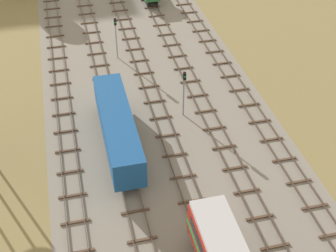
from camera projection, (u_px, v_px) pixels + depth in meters
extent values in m
plane|color=olive|center=(143.00, 72.00, 56.03)|extent=(480.00, 480.00, 0.00)
cube|color=gray|center=(143.00, 71.00, 56.03)|extent=(23.52, 176.00, 0.01)
cube|color=#47382D|center=(53.00, 77.00, 54.74)|extent=(0.07, 126.00, 0.15)
cube|color=#47382D|center=(66.00, 75.00, 55.00)|extent=(0.07, 126.00, 0.15)
cube|color=brown|center=(79.00, 252.00, 35.46)|extent=(2.40, 0.22, 0.14)
cube|color=brown|center=(75.00, 222.00, 37.75)|extent=(2.40, 0.22, 0.14)
cube|color=brown|center=(73.00, 196.00, 40.05)|extent=(2.40, 0.22, 0.14)
cube|color=brown|center=(70.00, 172.00, 42.34)|extent=(2.40, 0.22, 0.14)
cube|color=brown|center=(68.00, 151.00, 44.64)|extent=(2.40, 0.22, 0.14)
cube|color=brown|center=(66.00, 131.00, 46.93)|extent=(2.40, 0.22, 0.14)
cube|color=brown|center=(64.00, 114.00, 49.22)|extent=(2.40, 0.22, 0.14)
cube|color=brown|center=(62.00, 98.00, 51.52)|extent=(2.40, 0.22, 0.14)
cube|color=brown|center=(60.00, 84.00, 53.81)|extent=(2.40, 0.22, 0.14)
cube|color=brown|center=(59.00, 70.00, 56.11)|extent=(2.40, 0.22, 0.14)
cube|color=brown|center=(57.00, 58.00, 58.40)|extent=(2.40, 0.22, 0.14)
cube|color=brown|center=(56.00, 47.00, 60.69)|extent=(2.40, 0.22, 0.14)
cube|color=brown|center=(55.00, 36.00, 62.99)|extent=(2.40, 0.22, 0.14)
cube|color=brown|center=(54.00, 26.00, 65.28)|extent=(2.40, 0.22, 0.14)
cube|color=brown|center=(53.00, 17.00, 67.57)|extent=(2.40, 0.22, 0.14)
cube|color=brown|center=(52.00, 9.00, 69.87)|extent=(2.40, 0.22, 0.14)
cube|color=brown|center=(51.00, 1.00, 72.16)|extent=(2.40, 0.22, 0.14)
cube|color=#47382D|center=(95.00, 71.00, 55.64)|extent=(0.07, 126.00, 0.15)
cube|color=#47382D|center=(107.00, 70.00, 55.90)|extent=(0.07, 126.00, 0.15)
cube|color=brown|center=(142.00, 240.00, 36.36)|extent=(2.40, 0.22, 0.14)
cube|color=brown|center=(135.00, 211.00, 38.65)|extent=(2.40, 0.22, 0.14)
cube|color=brown|center=(129.00, 186.00, 40.95)|extent=(2.40, 0.22, 0.14)
cube|color=brown|center=(123.00, 163.00, 43.24)|extent=(2.40, 0.22, 0.14)
cube|color=brown|center=(118.00, 143.00, 45.54)|extent=(2.40, 0.22, 0.14)
cube|color=brown|center=(114.00, 124.00, 47.83)|extent=(2.40, 0.22, 0.14)
cube|color=brown|center=(110.00, 108.00, 50.12)|extent=(2.40, 0.22, 0.14)
cube|color=brown|center=(106.00, 92.00, 52.42)|extent=(2.40, 0.22, 0.14)
cube|color=brown|center=(103.00, 78.00, 54.71)|extent=(2.40, 0.22, 0.14)
cube|color=brown|center=(100.00, 65.00, 57.00)|extent=(2.40, 0.22, 0.14)
cube|color=brown|center=(97.00, 54.00, 59.30)|extent=(2.40, 0.22, 0.14)
cube|color=brown|center=(94.00, 43.00, 61.59)|extent=(2.40, 0.22, 0.14)
cube|color=brown|center=(91.00, 32.00, 63.89)|extent=(2.40, 0.22, 0.14)
cube|color=brown|center=(89.00, 23.00, 66.18)|extent=(2.40, 0.22, 0.14)
cube|color=brown|center=(87.00, 14.00, 68.47)|extent=(2.40, 0.22, 0.14)
cube|color=brown|center=(85.00, 6.00, 70.77)|extent=(2.40, 0.22, 0.14)
cube|color=#47382D|center=(135.00, 66.00, 56.53)|extent=(0.07, 126.00, 0.15)
cube|color=#47382D|center=(147.00, 65.00, 56.80)|extent=(0.07, 126.00, 0.15)
cube|color=brown|center=(202.00, 228.00, 37.26)|extent=(2.40, 0.22, 0.14)
cube|color=brown|center=(192.00, 201.00, 39.55)|extent=(2.40, 0.22, 0.14)
cube|color=brown|center=(183.00, 177.00, 41.85)|extent=(2.40, 0.22, 0.14)
cube|color=brown|center=(175.00, 155.00, 44.14)|extent=(2.40, 0.22, 0.14)
cube|color=brown|center=(167.00, 135.00, 46.43)|extent=(2.40, 0.22, 0.14)
cube|color=brown|center=(161.00, 118.00, 48.73)|extent=(2.40, 0.22, 0.14)
cube|color=brown|center=(154.00, 101.00, 51.02)|extent=(2.40, 0.22, 0.14)
cube|color=brown|center=(149.00, 87.00, 53.32)|extent=(2.40, 0.22, 0.14)
cube|color=brown|center=(144.00, 73.00, 55.61)|extent=(2.40, 0.22, 0.14)
cube|color=brown|center=(139.00, 61.00, 57.90)|extent=(2.40, 0.22, 0.14)
cube|color=brown|center=(135.00, 49.00, 60.20)|extent=(2.40, 0.22, 0.14)
cube|color=brown|center=(131.00, 38.00, 62.49)|extent=(2.40, 0.22, 0.14)
cube|color=brown|center=(127.00, 29.00, 64.78)|extent=(2.40, 0.22, 0.14)
cube|color=brown|center=(123.00, 19.00, 67.08)|extent=(2.40, 0.22, 0.14)
cube|color=brown|center=(120.00, 11.00, 69.37)|extent=(2.40, 0.22, 0.14)
cube|color=brown|center=(117.00, 3.00, 71.67)|extent=(2.40, 0.22, 0.14)
cube|color=#47382D|center=(175.00, 62.00, 57.43)|extent=(0.07, 126.00, 0.15)
cube|color=#47382D|center=(186.00, 60.00, 57.70)|extent=(0.07, 126.00, 0.15)
cube|color=brown|center=(275.00, 247.00, 35.86)|extent=(2.40, 0.22, 0.14)
cube|color=brown|center=(260.00, 217.00, 38.16)|extent=(2.40, 0.22, 0.14)
cube|color=brown|center=(246.00, 191.00, 40.45)|extent=(2.40, 0.22, 0.14)
cube|color=brown|center=(235.00, 168.00, 42.75)|extent=(2.40, 0.22, 0.14)
cube|color=brown|center=(224.00, 147.00, 45.04)|extent=(2.40, 0.22, 0.14)
cube|color=brown|center=(214.00, 128.00, 47.33)|extent=(2.40, 0.22, 0.14)
cube|color=brown|center=(205.00, 111.00, 49.63)|extent=(2.40, 0.22, 0.14)
cube|color=brown|center=(197.00, 96.00, 51.92)|extent=(2.40, 0.22, 0.14)
cube|color=brown|center=(190.00, 81.00, 54.21)|extent=(2.40, 0.22, 0.14)
cube|color=brown|center=(183.00, 68.00, 56.51)|extent=(2.40, 0.22, 0.14)
cube|color=brown|center=(177.00, 56.00, 58.80)|extent=(2.40, 0.22, 0.14)
cube|color=brown|center=(171.00, 45.00, 61.10)|extent=(2.40, 0.22, 0.14)
cube|color=brown|center=(166.00, 34.00, 63.39)|extent=(2.40, 0.22, 0.14)
cube|color=brown|center=(161.00, 25.00, 65.68)|extent=(2.40, 0.22, 0.14)
cube|color=brown|center=(157.00, 16.00, 67.98)|extent=(2.40, 0.22, 0.14)
cube|color=brown|center=(152.00, 7.00, 70.27)|extent=(2.40, 0.22, 0.14)
cube|color=brown|center=(148.00, 0.00, 72.56)|extent=(2.40, 0.22, 0.14)
cube|color=#47382D|center=(213.00, 57.00, 58.33)|extent=(0.07, 126.00, 0.15)
cube|color=#47382D|center=(224.00, 56.00, 58.60)|extent=(0.07, 126.00, 0.15)
cube|color=brown|center=(333.00, 235.00, 36.76)|extent=(2.40, 0.22, 0.14)
cube|color=brown|center=(315.00, 207.00, 39.06)|extent=(2.40, 0.22, 0.14)
cube|color=brown|center=(299.00, 182.00, 41.35)|extent=(2.40, 0.22, 0.14)
cube|color=brown|center=(284.00, 160.00, 43.64)|extent=(2.40, 0.22, 0.14)
cube|color=brown|center=(271.00, 139.00, 45.94)|extent=(2.40, 0.22, 0.14)
cube|color=brown|center=(259.00, 121.00, 48.23)|extent=(2.40, 0.22, 0.14)
cube|color=brown|center=(249.00, 105.00, 50.53)|extent=(2.40, 0.22, 0.14)
cube|color=brown|center=(239.00, 90.00, 52.82)|extent=(2.40, 0.22, 0.14)
cube|color=brown|center=(230.00, 76.00, 55.11)|extent=(2.40, 0.22, 0.14)
cube|color=brown|center=(222.00, 63.00, 57.41)|extent=(2.40, 0.22, 0.14)
cube|color=brown|center=(214.00, 52.00, 59.70)|extent=(2.40, 0.22, 0.14)
cube|color=brown|center=(207.00, 41.00, 61.99)|extent=(2.40, 0.22, 0.14)
cube|color=brown|center=(201.00, 31.00, 64.29)|extent=(2.40, 0.22, 0.14)
cube|color=brown|center=(195.00, 21.00, 66.58)|extent=(2.40, 0.22, 0.14)
cube|color=brown|center=(189.00, 12.00, 68.88)|extent=(2.40, 0.22, 0.14)
cube|color=brown|center=(184.00, 4.00, 71.17)|extent=(2.40, 0.22, 0.14)
cylinder|color=black|center=(202.00, 247.00, 35.03)|extent=(0.13, 0.84, 0.84)
cylinder|color=black|center=(221.00, 244.00, 35.29)|extent=(0.13, 0.84, 0.84)
cube|color=#194C8C|center=(118.00, 126.00, 43.66)|extent=(2.80, 14.00, 2.80)
cube|color=black|center=(133.00, 125.00, 44.01)|extent=(0.08, 2.80, 2.24)
cylinder|color=black|center=(106.00, 118.00, 47.59)|extent=(0.13, 0.80, 0.80)
cylinder|color=black|center=(120.00, 116.00, 47.86)|extent=(0.13, 0.80, 0.80)
cylinder|color=black|center=(104.00, 108.00, 48.97)|extent=(0.13, 0.80, 0.80)
cylinder|color=black|center=(117.00, 106.00, 49.23)|extent=(0.13, 0.80, 0.80)
cube|color=black|center=(112.00, 112.00, 48.41)|extent=(1.68, 2.20, 0.24)
cylinder|color=black|center=(121.00, 184.00, 40.31)|extent=(0.13, 0.80, 0.80)
cylinder|color=black|center=(137.00, 181.00, 40.58)|extent=(0.13, 0.80, 0.80)
cylinder|color=black|center=(117.00, 169.00, 41.69)|extent=(0.13, 0.80, 0.80)
cylinder|color=black|center=(133.00, 167.00, 41.95)|extent=(0.13, 0.80, 0.80)
cube|color=black|center=(127.00, 175.00, 41.13)|extent=(1.68, 2.20, 0.24)
cylinder|color=black|center=(148.00, 4.00, 69.62)|extent=(0.14, 0.90, 0.90)
cylinder|color=black|center=(157.00, 3.00, 69.88)|extent=(0.14, 0.90, 0.90)
cube|color=black|center=(151.00, 1.00, 70.44)|extent=(1.68, 2.20, 0.24)
cylinder|color=gray|center=(184.00, 94.00, 47.58)|extent=(0.16, 0.16, 5.37)
cube|color=black|center=(185.00, 76.00, 46.09)|extent=(0.28, 0.28, 0.80)
sphere|color=green|center=(185.00, 77.00, 46.00)|extent=(0.18, 0.18, 0.18)
cylinder|color=gray|center=(116.00, 38.00, 56.90)|extent=(0.16, 0.16, 5.45)
cube|color=black|center=(115.00, 22.00, 55.39)|extent=(0.28, 0.28, 0.80)
sphere|color=green|center=(115.00, 22.00, 55.30)|extent=(0.18, 0.18, 0.18)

